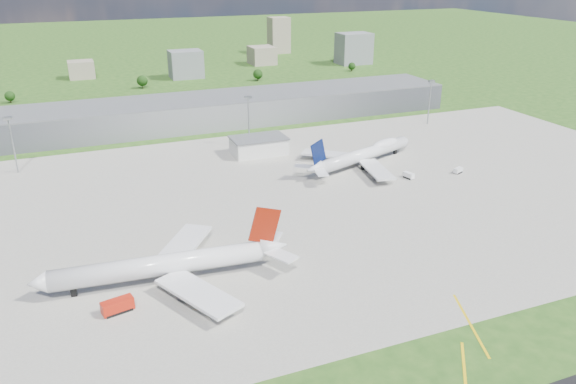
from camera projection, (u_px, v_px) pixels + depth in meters
name	position (u px, v px, depth m)	size (l,w,h in m)	color
ground	(213.00, 130.00, 318.26)	(1400.00, 1400.00, 0.00)	#244A17
apron	(307.00, 197.00, 227.27)	(360.00, 190.00, 0.08)	gray
terminal	(206.00, 111.00, 328.28)	(300.00, 42.00, 15.00)	slate
ops_building	(259.00, 146.00, 277.27)	(26.00, 16.00, 8.00)	silver
mast_west	(11.00, 135.00, 246.97)	(3.50, 2.00, 25.90)	gray
mast_center	(249.00, 112.00, 284.94)	(3.50, 2.00, 25.90)	gray
mast_east	(430.00, 94.00, 322.92)	(3.50, 2.00, 25.90)	gray
airliner_red_twin	(169.00, 265.00, 165.36)	(75.25, 58.46, 20.64)	silver
airliner_blue_quad	(364.00, 154.00, 261.90)	(68.25, 52.13, 18.48)	silver
fire_truck	(118.00, 306.00, 151.87)	(9.05, 5.03, 3.77)	#AF1D0C
tug_yellow	(207.00, 298.00, 157.17)	(3.82, 3.45, 1.68)	#C17C0B
van_white_near	(409.00, 176.00, 246.43)	(3.47, 5.57, 2.62)	white
van_white_far	(458.00, 171.00, 252.58)	(5.22, 3.79, 2.46)	silver
bldg_cw	(81.00, 70.00, 457.98)	(20.00, 18.00, 14.00)	gray
bldg_c	(186.00, 64.00, 458.32)	(26.00, 20.00, 22.00)	slate
bldg_ce	(262.00, 55.00, 521.41)	(22.00, 24.00, 16.00)	gray
bldg_e	(354.00, 48.00, 521.00)	(30.00, 22.00, 28.00)	slate
bldg_tall_e	(279.00, 35.00, 582.93)	(20.00, 18.00, 36.00)	gray
tree_w	(10.00, 96.00, 377.15)	(6.75, 6.75, 8.25)	#382314
tree_c	(142.00, 81.00, 420.72)	(8.10, 8.10, 9.90)	#382314
tree_e	(258.00, 74.00, 447.62)	(7.65, 7.65, 9.35)	#382314
tree_far_e	(352.00, 66.00, 487.65)	(6.30, 6.30, 7.70)	#382314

